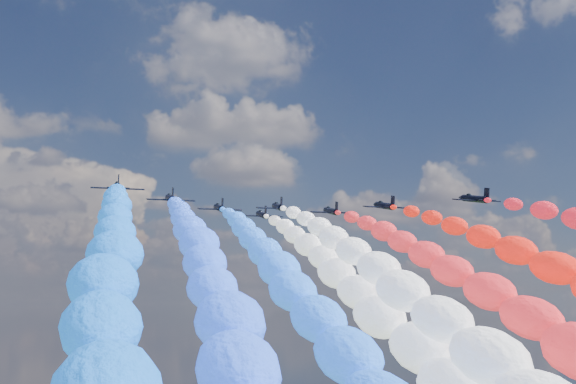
{
  "coord_description": "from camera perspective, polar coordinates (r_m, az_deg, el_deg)",
  "views": [
    {
      "loc": [
        -32.86,
        -139.43,
        82.49
      ],
      "look_at": [
        0.0,
        4.0,
        104.93
      ],
      "focal_mm": 45.85,
      "sensor_mm": 36.0,
      "label": 1
    }
  ],
  "objects": [
    {
      "name": "jet_1",
      "position": [
        145.7,
        -9.1,
        -0.5
      ],
      "size": [
        9.59,
        12.92,
        4.94
      ],
      "primitive_type": null,
      "rotation": [
        0.18,
        0.0,
        0.03
      ],
      "color": "black"
    },
    {
      "name": "jet_2",
      "position": [
        158.62,
        -5.35,
        -1.23
      ],
      "size": [
        9.41,
        12.79,
        4.94
      ],
      "primitive_type": null,
      "rotation": [
        0.18,
        0.0,
        0.02
      ],
      "color": "black"
    },
    {
      "name": "jet_6",
      "position": [
        155.98,
        7.5,
        -1.07
      ],
      "size": [
        9.74,
        13.02,
        4.94
      ],
      "primitive_type": null,
      "rotation": [
        0.18,
        0.0,
        0.04
      ],
      "color": "black"
    },
    {
      "name": "trail_0",
      "position": [
        65.78,
        -13.71,
        -8.04
      ],
      "size": [
        7.3,
        128.46,
        45.38
      ],
      "primitive_type": null,
      "color": "blue"
    },
    {
      "name": "trail_1",
      "position": [
        78.78,
        -6.17,
        -8.3
      ],
      "size": [
        7.3,
        128.46,
        45.38
      ],
      "primitive_type": null,
      "color": "#2A5AFF"
    },
    {
      "name": "jet_5",
      "position": [
        163.79,
        3.37,
        -1.49
      ],
      "size": [
        9.33,
        12.73,
        4.94
      ],
      "primitive_type": null,
      "rotation": [
        0.18,
        0.0,
        -0.01
      ],
      "color": "black"
    },
    {
      "name": "trail_3",
      "position": [
        91.72,
        7.95,
        -8.31
      ],
      "size": [
        7.3,
        128.46,
        45.38
      ],
      "primitive_type": null,
      "color": "white"
    },
    {
      "name": "jet_3",
      "position": [
        156.28,
        -0.78,
        -1.16
      ],
      "size": [
        9.81,
        13.07,
        4.94
      ],
      "primitive_type": null,
      "rotation": [
        0.18,
        0.0,
        -0.05
      ],
      "color": "black"
    },
    {
      "name": "trail_5",
      "position": [
        101.11,
        14.05,
        -8.16
      ],
      "size": [
        7.3,
        128.46,
        45.38
      ],
      "primitive_type": null,
      "color": "red"
    },
    {
      "name": "trail_4",
      "position": [
        105.07,
        4.78,
        -8.4
      ],
      "size": [
        7.3,
        128.46,
        45.38
      ],
      "primitive_type": null,
      "color": "white"
    },
    {
      "name": "jet_4",
      "position": [
        170.12,
        -2.03,
        -1.76
      ],
      "size": [
        9.22,
        12.65,
        4.94
      ],
      "primitive_type": null,
      "rotation": [
        0.18,
        0.0,
        -0.0
      ],
      "color": "black"
    },
    {
      "name": "trail_2",
      "position": [
        92.53,
        -0.07,
        -8.4
      ],
      "size": [
        7.3,
        128.46,
        45.38
      ],
      "primitive_type": null,
      "color": "#2468FB"
    },
    {
      "name": "jet_0",
      "position": [
        133.08,
        -13.08,
        0.39
      ],
      "size": [
        9.64,
        12.95,
        4.94
      ],
      "primitive_type": null,
      "rotation": [
        0.18,
        0.0,
        0.03
      ],
      "color": "black"
    },
    {
      "name": "jet_7",
      "position": [
        149.03,
        14.28,
        -0.52
      ],
      "size": [
        10.05,
        13.24,
        4.94
      ],
      "primitive_type": null,
      "rotation": [
        0.18,
        0.0,
        0.07
      ],
      "color": "black"
    }
  ]
}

